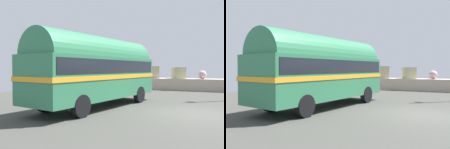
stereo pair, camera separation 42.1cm
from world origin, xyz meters
TOP-DOWN VIEW (x-y plane):
  - ground at (0.00, 0.00)m, footprint 32.00×26.00m
  - breakwater at (-0.09, 11.81)m, footprint 31.36×1.92m
  - vintage_coach at (-4.92, 0.02)m, footprint 3.91×8.87m

SIDE VIEW (x-z plane):
  - ground at x=0.00m, z-range 0.00..0.02m
  - breakwater at x=-0.09m, z-range -0.44..1.94m
  - vintage_coach at x=-4.92m, z-range 0.20..3.90m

